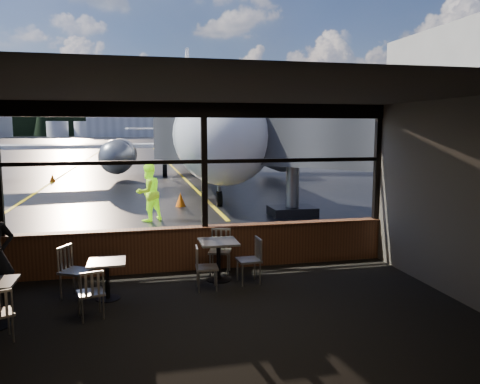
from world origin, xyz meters
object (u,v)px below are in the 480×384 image
object	(u,v)px
airliner	(198,94)
cafe_table_mid	(107,280)
chair_near_e	(249,261)
chair_mid_w	(76,272)
cone_nose	(180,199)
ground_crew	(148,192)
cafe_table_near	(219,261)
cone_wing	(52,178)
chair_near_n	(220,252)
jet_bridge	(286,144)
chair_near_w	(207,268)
chair_mid_s	(91,293)

from	to	relation	value
airliner	cafe_table_mid	distance (m)	21.58
chair_near_e	chair_mid_w	distance (m)	3.16
chair_near_e	cone_nose	size ratio (longest dim) A/B	1.67
ground_crew	chair_mid_w	bearing A→B (deg)	41.09
cafe_table_near	ground_crew	world-z (taller)	ground_crew
cafe_table_near	cone_wing	bearing A→B (deg)	107.67
chair_near_n	cone_wing	bearing A→B (deg)	-54.15
airliner	chair_near_n	bearing A→B (deg)	-92.76
cafe_table_mid	chair_near_e	distance (m)	2.63
airliner	cafe_table_near	size ratio (longest dim) A/B	41.37
airliner	chair_near_e	bearing A→B (deg)	-91.32
airliner	jet_bridge	xyz separation A→B (m)	(1.11, -13.66, -2.59)
chair_near_n	cone_wing	world-z (taller)	chair_near_n
cafe_table_mid	ground_crew	bearing A→B (deg)	82.58
cafe_table_near	chair_near_w	bearing A→B (deg)	-122.19
chair_near_n	ground_crew	distance (m)	6.23
chair_near_w	cone_wing	xyz separation A→B (m)	(-5.85, 19.81, -0.20)
jet_bridge	chair_near_e	world-z (taller)	jet_bridge
cafe_table_mid	chair_near_w	size ratio (longest dim) A/B	0.83
chair_near_n	chair_mid_s	distance (m)	3.01
cone_wing	cafe_table_near	bearing A→B (deg)	-72.33
jet_bridge	chair_near_n	size ratio (longest dim) A/B	12.21
cafe_table_near	chair_near_e	distance (m)	0.61
cafe_table_mid	cone_nose	size ratio (longest dim) A/B	1.28
chair_mid_s	cone_wing	world-z (taller)	chair_mid_s
chair_near_e	ground_crew	world-z (taller)	ground_crew
chair_near_w	ground_crew	world-z (taller)	ground_crew
cafe_table_mid	chair_near_e	size ratio (longest dim) A/B	0.77
chair_mid_w	cone_nose	xyz separation A→B (m)	(2.75, 9.51, -0.20)
chair_near_e	chair_near_w	bearing A→B (deg)	99.50
cafe_table_mid	cone_wing	world-z (taller)	cafe_table_mid
cafe_table_mid	cafe_table_near	bearing A→B (deg)	15.92
airliner	chair_mid_s	size ratio (longest dim) A/B	40.47
chair_near_n	jet_bridge	bearing A→B (deg)	-102.08
airliner	cone_wing	xyz separation A→B (m)	(-8.50, -0.68, -4.84)
chair_near_w	chair_mid_w	size ratio (longest dim) A/B	0.89
airliner	chair_mid_w	bearing A→B (deg)	-99.94
cafe_table_near	cafe_table_mid	xyz separation A→B (m)	(-2.08, -0.59, -0.05)
jet_bridge	ground_crew	bearing A→B (deg)	177.66
cafe_table_mid	cone_wing	bearing A→B (deg)	101.57
chair_near_e	cafe_table_mid	bearing A→B (deg)	93.14
chair_near_n	chair_mid_s	size ratio (longest dim) A/B	1.13
chair_near_n	chair_mid_w	xyz separation A→B (m)	(-2.73, -0.81, 0.01)
chair_mid_s	chair_near_n	bearing A→B (deg)	23.20
airliner	cone_wing	world-z (taller)	airliner
cafe_table_near	cafe_table_mid	world-z (taller)	cafe_table_near
jet_bridge	chair_mid_w	xyz separation A→B (m)	(-6.08, -6.71, -2.00)
cafe_table_mid	ground_crew	distance (m)	7.20
chair_near_e	cone_nose	world-z (taller)	chair_near_e
chair_mid_s	cone_nose	bearing A→B (deg)	62.85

